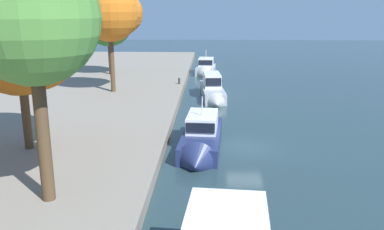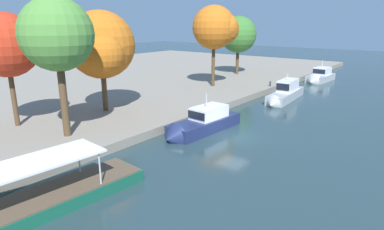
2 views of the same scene
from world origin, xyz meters
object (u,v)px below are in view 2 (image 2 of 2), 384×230
object	(u,v)px
motor_yacht_4	(319,78)
tree_4	(218,28)
tree_3	(54,34)
mooring_bollard_0	(270,83)
tree_2	(239,36)
tree_5	(5,44)
tour_boat_1	(10,218)
motor_yacht_3	(285,95)
motor_yacht_2	(201,125)
tree_0	(101,47)

from	to	relation	value
motor_yacht_4	tree_4	distance (m)	21.93
tree_3	mooring_bollard_0	bearing A→B (deg)	-7.28
tree_2	tree_5	xyz separation A→B (m)	(-40.07, -0.03, 0.56)
tour_boat_1	motor_yacht_3	xyz separation A→B (m)	(34.96, -0.14, 0.48)
tour_boat_1	motor_yacht_2	xyz separation A→B (m)	(17.66, 0.83, 0.44)
tree_3	tree_2	bearing A→B (deg)	8.91
tree_2	tree_4	world-z (taller)	tree_4
motor_yacht_2	tree_4	size ratio (longest dim) A/B	0.80
mooring_bollard_0	tree_2	world-z (taller)	tree_2
motor_yacht_4	tree_3	world-z (taller)	tree_3
tree_0	tree_4	size ratio (longest dim) A/B	0.90
tree_3	motor_yacht_4	bearing A→B (deg)	-9.10
tree_0	tree_2	xyz separation A→B (m)	(31.96, 2.49, 0.07)
tour_boat_1	tree_5	world-z (taller)	tree_5
tree_3	tree_5	xyz separation A→B (m)	(-1.08, 6.08, -0.92)
tree_5	tree_3	bearing A→B (deg)	-79.92
tree_0	tree_5	size ratio (longest dim) A/B	1.03
tour_boat_1	motor_yacht_4	xyz separation A→B (m)	(52.21, 0.75, 0.40)
motor_yacht_2	tree_0	xyz separation A→B (m)	(-2.59, 10.62, 6.80)
tree_0	tree_2	world-z (taller)	tree_0
tree_3	tree_4	world-z (taller)	tree_4
mooring_bollard_0	tree_4	xyz separation A→B (m)	(-4.73, 6.40, 7.97)
tree_0	motor_yacht_3	bearing A→B (deg)	-30.21
tour_boat_1	tree_0	size ratio (longest dim) A/B	1.40
tour_boat_1	tree_0	distance (m)	20.26
motor_yacht_4	tree_0	bearing A→B (deg)	-12.83
tree_3	motor_yacht_3	bearing A→B (deg)	-16.48
motor_yacht_4	tree_5	size ratio (longest dim) A/B	0.79
motor_yacht_4	mooring_bollard_0	distance (m)	13.47
motor_yacht_4	tour_boat_1	bearing A→B (deg)	4.06
motor_yacht_2	tree_5	xyz separation A→B (m)	(-10.70, 13.08, 7.44)
motor_yacht_4	tree_2	size ratio (longest dim) A/B	0.78
tree_0	tree_2	size ratio (longest dim) A/B	1.01
motor_yacht_2	tree_0	distance (m)	12.87
mooring_bollard_0	tree_2	bearing A→B (deg)	51.86
motor_yacht_4	tree_0	distance (m)	39.25
motor_yacht_2	motor_yacht_3	distance (m)	17.33
motor_yacht_3	motor_yacht_4	bearing A→B (deg)	178.54
motor_yacht_2	motor_yacht_4	distance (m)	34.55
motor_yacht_3	tree_0	distance (m)	24.00
tree_5	mooring_bollard_0	bearing A→B (deg)	-17.35
motor_yacht_3	tree_4	distance (m)	13.41
motor_yacht_3	tree_4	bearing A→B (deg)	-91.22
motor_yacht_4	tree_5	world-z (taller)	tree_5
mooring_bollard_0	motor_yacht_4	bearing A→B (deg)	-13.34
motor_yacht_3	tree_4	world-z (taller)	tree_4
tree_2	mooring_bollard_0	bearing A→B (deg)	-128.14
tree_0	tree_3	world-z (taller)	tree_3
mooring_bollard_0	tree_3	xyz separation A→B (m)	(-31.07, 3.97, 7.86)
motor_yacht_2	tree_2	world-z (taller)	tree_2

